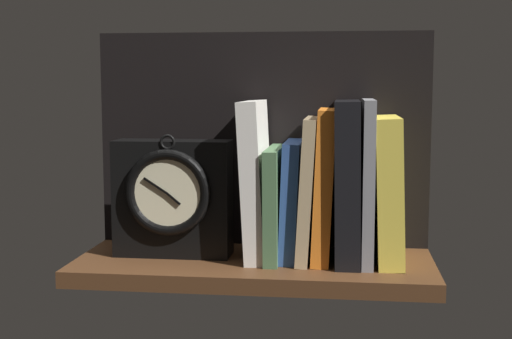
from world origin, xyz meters
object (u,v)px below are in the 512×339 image
book_orange_pandolfini (325,184)px  book_tan_shortstories (308,188)px  book_black_skeptic (347,181)px  book_gray_chess (367,180)px  book_white_catcher (256,179)px  book_yellow_seinlanguage (388,189)px  book_green_romantic (275,203)px  book_blue_modern (291,200)px  framed_clock (172,197)px

book_orange_pandolfini → book_tan_shortstories: bearing=180.0°
book_black_skeptic → book_gray_chess: size_ratio=0.99×
book_white_catcher → book_yellow_seinlanguage: size_ratio=1.11×
book_tan_shortstories → book_yellow_seinlanguage: book_yellow_seinlanguage is taller
book_black_skeptic → book_tan_shortstories: bearing=180.0°
book_tan_shortstories → book_gray_chess: bearing=0.0°
book_green_romantic → book_white_catcher: bearing=180.0°
book_blue_modern → framed_clock: framed_clock is taller
book_green_romantic → book_orange_pandolfini: (7.75, 0.00, 3.01)cm
book_blue_modern → book_yellow_seinlanguage: bearing=0.0°
book_yellow_seinlanguage → framed_clock: 33.54cm
book_green_romantic → framed_clock: framed_clock is taller
book_tan_shortstories → book_yellow_seinlanguage: size_ratio=0.99×
book_green_romantic → book_tan_shortstories: size_ratio=0.79×
book_gray_chess → book_black_skeptic: bearing=180.0°
book_white_catcher → book_tan_shortstories: 8.14cm
book_blue_modern → book_tan_shortstories: bearing=0.0°
book_green_romantic → book_gray_chess: book_gray_chess is taller
book_green_romantic → book_blue_modern: (2.64, 0.00, 0.52)cm
book_green_romantic → book_orange_pandolfini: book_orange_pandolfini is taller
book_orange_pandolfini → book_gray_chess: book_gray_chess is taller
book_green_romantic → book_tan_shortstories: 5.66cm
book_tan_shortstories → framed_clock: bearing=-176.6°
book_white_catcher → book_gray_chess: size_ratio=0.99×
book_white_catcher → framed_clock: bearing=-174.5°
book_gray_chess → book_green_romantic: bearing=180.0°
book_black_skeptic → book_gray_chess: 3.03cm
book_black_skeptic → book_white_catcher: bearing=180.0°
book_tan_shortstories → book_orange_pandolfini: (2.60, 0.00, 0.67)cm
book_tan_shortstories → framed_clock: size_ratio=1.13×
book_green_romantic → book_gray_chess: (14.30, 0.00, 3.76)cm
book_white_catcher → framed_clock: (-13.20, -1.27, -2.88)cm
book_green_romantic → book_yellow_seinlanguage: 17.56cm
book_orange_pandolfini → framed_clock: size_ratio=1.19×
book_white_catcher → book_blue_modern: 6.34cm
book_gray_chess → framed_clock: (-30.38, -1.27, -3.01)cm
book_black_skeptic → book_blue_modern: bearing=180.0°
book_white_catcher → book_tan_shortstories: size_ratio=1.12×
framed_clock → book_green_romantic: bearing=4.5°
book_orange_pandolfini → framed_clock: bearing=-177.0°
book_orange_pandolfini → book_yellow_seinlanguage: bearing=0.0°
book_black_skeptic → book_gray_chess: bearing=0.0°
book_tan_shortstories → framed_clock: book_tan_shortstories is taller
book_gray_chess → book_yellow_seinlanguage: (3.09, 0.00, -1.31)cm
book_green_romantic → book_black_skeptic: book_black_skeptic is taller
book_yellow_seinlanguage → framed_clock: (-33.47, -1.27, -1.70)cm
book_green_romantic → book_blue_modern: 2.69cm
book_white_catcher → book_blue_modern: book_white_catcher is taller
book_green_romantic → book_gray_chess: bearing=0.0°
book_gray_chess → book_yellow_seinlanguage: book_gray_chess is taller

